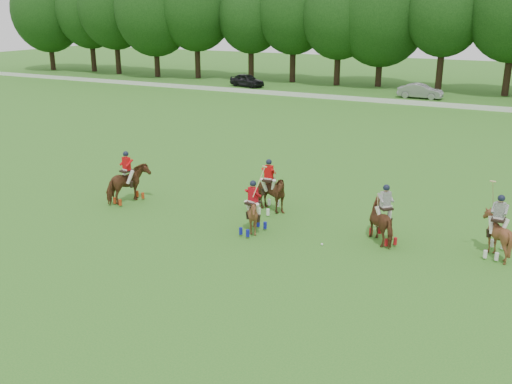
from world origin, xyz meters
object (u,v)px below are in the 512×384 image
at_px(polo_ball, 322,244).
at_px(polo_stripe_b, 496,234).
at_px(polo_red_b, 269,193).
at_px(polo_stripe_a, 384,221).
at_px(car_mid, 420,91).
at_px(car_left, 247,80).
at_px(polo_red_a, 128,184).
at_px(polo_red_c, 253,215).

bearing_deg(polo_ball, polo_stripe_b, 18.46).
xyz_separation_m(polo_red_b, polo_ball, (3.46, -2.51, -0.83)).
bearing_deg(polo_stripe_a, car_mid, 99.23).
bearing_deg(polo_red_b, car_left, 118.80).
height_order(car_left, polo_red_a, polo_red_a).
xyz_separation_m(car_left, car_mid, (19.49, 0.00, -0.01)).
distance_m(car_mid, polo_red_b, 36.75).
height_order(car_mid, polo_red_b, polo_red_b).
xyz_separation_m(polo_red_c, polo_stripe_a, (4.90, 1.52, 0.05)).
height_order(car_mid, polo_stripe_b, polo_stripe_b).
bearing_deg(polo_red_b, polo_stripe_a, -11.10).
xyz_separation_m(polo_red_b, polo_red_c, (0.54, -2.58, -0.09)).
relative_size(polo_stripe_b, polo_ball, 31.93).
bearing_deg(polo_ball, polo_red_c, -178.49).
bearing_deg(car_mid, polo_red_a, 172.12).
relative_size(polo_red_a, polo_stripe_b, 0.86).
bearing_deg(polo_stripe_b, polo_red_c, -166.90).
relative_size(car_left, polo_ball, 47.64).
bearing_deg(polo_red_c, polo_stripe_b, 13.10).
distance_m(car_left, polo_red_c, 44.46).
bearing_deg(polo_red_a, car_left, 109.73).
relative_size(car_left, polo_stripe_b, 1.49).
bearing_deg(polo_stripe_b, polo_red_b, 176.90).
xyz_separation_m(polo_red_a, polo_stripe_a, (11.82, 0.72, -0.07)).
bearing_deg(polo_red_b, polo_stripe_b, -3.10).
bearing_deg(polo_red_c, polo_ball, 1.51).
bearing_deg(polo_red_a, polo_red_c, -6.59).
bearing_deg(car_left, polo_stripe_a, -129.53).
bearing_deg(polo_stripe_b, car_mid, 105.23).
bearing_deg(polo_red_c, polo_stripe_a, 17.19).
distance_m(polo_stripe_a, polo_ball, 2.57).
height_order(polo_red_a, polo_red_c, polo_red_c).
bearing_deg(polo_stripe_b, polo_red_a, -175.40).
xyz_separation_m(car_left, polo_stripe_b, (29.64, -37.25, 0.11)).
xyz_separation_m(car_mid, polo_stripe_a, (6.14, -37.81, 0.12)).
relative_size(car_mid, polo_red_c, 1.58).
bearing_deg(polo_red_b, polo_red_c, -78.22).
xyz_separation_m(polo_red_a, polo_red_c, (6.92, -0.80, -0.12)).
xyz_separation_m(polo_stripe_b, polo_ball, (-5.98, -1.99, -0.80)).
relative_size(car_mid, polo_red_a, 1.77).
xyz_separation_m(car_mid, polo_red_a, (-5.68, -38.52, 0.19)).
relative_size(polo_red_b, polo_ball, 26.81).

